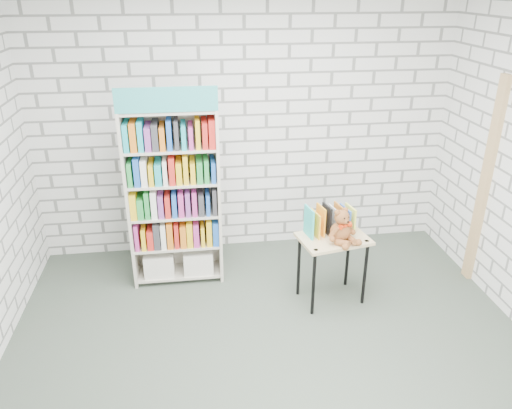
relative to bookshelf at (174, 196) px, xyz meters
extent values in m
plane|color=#404B40|center=(0.78, -1.36, -0.92)|extent=(4.50, 4.50, 0.00)
cube|color=silver|center=(0.78, 0.64, 0.48)|extent=(4.50, 0.02, 2.80)
cube|color=beige|center=(-0.44, -0.01, -0.02)|extent=(0.03, 0.35, 1.80)
cube|color=beige|center=(0.44, -0.01, -0.02)|extent=(0.03, 0.35, 1.80)
cube|color=beige|center=(0.00, 0.16, -0.02)|extent=(0.90, 0.02, 1.80)
cube|color=teal|center=(0.00, -0.17, 0.99)|extent=(0.90, 0.02, 0.22)
cube|color=beige|center=(0.00, -0.01, -0.86)|extent=(0.84, 0.33, 0.03)
cube|color=beige|center=(0.00, -0.01, -0.52)|extent=(0.84, 0.33, 0.03)
cube|color=beige|center=(0.00, -0.01, -0.18)|extent=(0.84, 0.33, 0.03)
cube|color=beige|center=(0.00, -0.01, 0.16)|extent=(0.84, 0.33, 0.03)
cube|color=beige|center=(0.00, -0.01, 0.50)|extent=(0.84, 0.33, 0.03)
cube|color=beige|center=(0.00, -0.01, 0.86)|extent=(0.84, 0.33, 0.03)
cube|color=silver|center=(-0.20, -0.01, -0.73)|extent=(0.30, 0.29, 0.24)
cube|color=silver|center=(0.20, -0.01, -0.73)|extent=(0.30, 0.29, 0.24)
cube|color=#BF338C|center=(0.00, -0.02, -0.39)|extent=(0.84, 0.29, 0.24)
cube|color=#19A5B2|center=(0.00, -0.02, -0.05)|extent=(0.84, 0.29, 0.24)
cube|color=white|center=(0.00, -0.02, 0.29)|extent=(0.84, 0.29, 0.24)
cube|color=purple|center=(0.00, -0.02, 0.63)|extent=(0.84, 0.29, 0.24)
cube|color=tan|center=(1.46, -0.60, -0.26)|extent=(0.70, 0.55, 0.03)
cylinder|color=black|center=(1.23, -0.82, -0.60)|extent=(0.03, 0.03, 0.65)
cylinder|color=black|center=(1.17, -0.49, -0.60)|extent=(0.03, 0.03, 0.65)
cylinder|color=black|center=(1.75, -0.72, -0.60)|extent=(0.03, 0.03, 0.65)
cylinder|color=black|center=(1.69, -0.39, -0.60)|extent=(0.03, 0.03, 0.65)
cylinder|color=black|center=(1.24, -0.81, -0.25)|extent=(0.04, 0.04, 0.01)
cylinder|color=black|center=(1.74, -0.71, -0.25)|extent=(0.04, 0.04, 0.01)
cube|color=#2BBBB5|center=(1.23, -0.55, -0.11)|extent=(0.05, 0.19, 0.26)
cube|color=yellow|center=(1.29, -0.53, -0.11)|extent=(0.05, 0.19, 0.26)
cube|color=orange|center=(1.35, -0.52, -0.11)|extent=(0.05, 0.19, 0.26)
cube|color=black|center=(1.41, -0.51, -0.11)|extent=(0.05, 0.19, 0.26)
cube|color=silver|center=(1.47, -0.50, -0.11)|extent=(0.05, 0.19, 0.26)
cube|color=#BF6C21|center=(1.53, -0.49, -0.11)|extent=(0.05, 0.19, 0.26)
cube|color=blue|center=(1.59, -0.48, -0.11)|extent=(0.05, 0.19, 0.26)
cube|color=#F6F852|center=(1.65, -0.46, -0.11)|extent=(0.05, 0.19, 0.26)
ellipsoid|color=brown|center=(1.50, -0.68, -0.15)|extent=(0.19, 0.16, 0.19)
sphere|color=brown|center=(1.50, -0.68, 0.00)|extent=(0.14, 0.14, 0.14)
sphere|color=brown|center=(1.45, -0.69, 0.05)|extent=(0.05, 0.05, 0.05)
sphere|color=brown|center=(1.54, -0.65, 0.05)|extent=(0.05, 0.05, 0.05)
sphere|color=brown|center=(1.52, -0.73, -0.02)|extent=(0.05, 0.05, 0.05)
sphere|color=black|center=(1.50, -0.74, 0.02)|extent=(0.02, 0.02, 0.02)
sphere|color=black|center=(1.54, -0.72, 0.02)|extent=(0.02, 0.02, 0.02)
sphere|color=black|center=(1.53, -0.75, -0.02)|extent=(0.02, 0.02, 0.02)
cylinder|color=brown|center=(1.42, -0.73, -0.12)|extent=(0.11, 0.07, 0.13)
cylinder|color=brown|center=(1.59, -0.65, -0.12)|extent=(0.09, 0.11, 0.13)
sphere|color=brown|center=(1.40, -0.76, -0.18)|extent=(0.05, 0.05, 0.05)
sphere|color=brown|center=(1.62, -0.65, -0.18)|extent=(0.05, 0.05, 0.05)
cylinder|color=brown|center=(1.49, -0.79, -0.21)|extent=(0.14, 0.14, 0.08)
cylinder|color=brown|center=(1.59, -0.74, -0.21)|extent=(0.07, 0.15, 0.08)
sphere|color=brown|center=(1.49, -0.85, -0.21)|extent=(0.07, 0.07, 0.07)
sphere|color=brown|center=(1.63, -0.79, -0.21)|extent=(0.07, 0.07, 0.07)
cone|color=red|center=(1.49, -0.74, -0.07)|extent=(0.07, 0.07, 0.05)
cone|color=red|center=(1.55, -0.71, -0.07)|extent=(0.07, 0.07, 0.05)
sphere|color=red|center=(1.52, -0.73, -0.07)|extent=(0.03, 0.03, 0.03)
cube|color=tan|center=(3.01, -0.41, 0.13)|extent=(0.05, 0.12, 2.10)
camera|label=1|loc=(0.19, -4.57, 1.94)|focal=35.00mm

